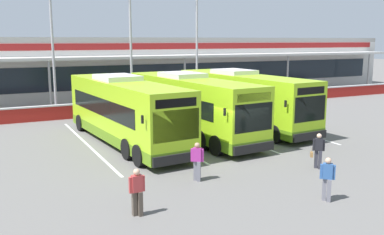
# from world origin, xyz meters

# --- Properties ---
(ground_plane) EXTENTS (200.00, 200.00, 0.00)m
(ground_plane) POSITION_xyz_m (0.00, 0.00, 0.00)
(ground_plane) COLOR #605E5B
(terminal_building) EXTENTS (70.00, 13.00, 6.00)m
(terminal_building) POSITION_xyz_m (-0.00, 26.91, 3.01)
(terminal_building) COLOR silver
(terminal_building) RESTS_ON ground
(red_barrier_wall) EXTENTS (60.00, 0.40, 1.10)m
(red_barrier_wall) POSITION_xyz_m (0.00, 14.50, 0.56)
(red_barrier_wall) COLOR maroon
(red_barrier_wall) RESTS_ON ground
(coach_bus_leftmost) EXTENTS (3.65, 12.30, 3.78)m
(coach_bus_leftmost) POSITION_xyz_m (-4.27, 5.38, 1.79)
(coach_bus_leftmost) COLOR #9ED11E
(coach_bus_leftmost) RESTS_ON ground
(coach_bus_left_centre) EXTENTS (3.65, 12.30, 3.78)m
(coach_bus_left_centre) POSITION_xyz_m (-0.13, 5.43, 1.79)
(coach_bus_left_centre) COLOR #9ED11E
(coach_bus_left_centre) RESTS_ON ground
(coach_bus_centre) EXTENTS (3.65, 12.30, 3.78)m
(coach_bus_centre) POSITION_xyz_m (4.15, 6.24, 1.79)
(coach_bus_centre) COLOR #9ED11E
(coach_bus_centre) RESTS_ON ground
(bay_stripe_far_west) EXTENTS (0.14, 13.00, 0.01)m
(bay_stripe_far_west) POSITION_xyz_m (-6.30, 6.00, 0.00)
(bay_stripe_far_west) COLOR silver
(bay_stripe_far_west) RESTS_ON ground
(bay_stripe_west) EXTENTS (0.14, 13.00, 0.01)m
(bay_stripe_west) POSITION_xyz_m (-2.10, 6.00, 0.00)
(bay_stripe_west) COLOR silver
(bay_stripe_west) RESTS_ON ground
(bay_stripe_mid_west) EXTENTS (0.14, 13.00, 0.01)m
(bay_stripe_mid_west) POSITION_xyz_m (2.10, 6.00, 0.00)
(bay_stripe_mid_west) COLOR silver
(bay_stripe_mid_west) RESTS_ON ground
(bay_stripe_centre) EXTENTS (0.14, 13.00, 0.01)m
(bay_stripe_centre) POSITION_xyz_m (6.30, 6.00, 0.00)
(bay_stripe_centre) COLOR silver
(bay_stripe_centre) RESTS_ON ground
(pedestrian_with_handbag) EXTENTS (0.59, 0.55, 1.62)m
(pedestrian_with_handbag) POSITION_xyz_m (2.03, -3.23, 0.86)
(pedestrian_with_handbag) COLOR #33333D
(pedestrian_with_handbag) RESTS_ON ground
(pedestrian_in_dark_coat) EXTENTS (0.53, 0.30, 1.62)m
(pedestrian_in_dark_coat) POSITION_xyz_m (-7.07, -4.58, 0.87)
(pedestrian_in_dark_coat) COLOR #4C4238
(pedestrian_in_dark_coat) RESTS_ON ground
(pedestrian_child) EXTENTS (0.49, 0.42, 1.62)m
(pedestrian_child) POSITION_xyz_m (-3.65, -2.30, 0.87)
(pedestrian_child) COLOR slate
(pedestrian_child) RESTS_ON ground
(pedestrian_near_bin) EXTENTS (0.46, 0.43, 1.62)m
(pedestrian_near_bin) POSITION_xyz_m (-0.50, -6.40, 0.87)
(pedestrian_near_bin) COLOR slate
(pedestrian_near_bin) RESTS_ON ground
(lamp_post_west) EXTENTS (3.24, 0.28, 11.00)m
(lamp_post_west) POSITION_xyz_m (-6.11, 17.29, 6.29)
(lamp_post_west) COLOR #9E9EA3
(lamp_post_west) RESTS_ON ground
(lamp_post_centre) EXTENTS (3.24, 0.28, 11.00)m
(lamp_post_centre) POSITION_xyz_m (-0.12, 16.28, 6.29)
(lamp_post_centre) COLOR #9E9EA3
(lamp_post_centre) RESTS_ON ground
(lamp_post_east) EXTENTS (3.24, 0.28, 11.00)m
(lamp_post_east) POSITION_xyz_m (6.32, 17.02, 6.29)
(lamp_post_east) COLOR #9E9EA3
(lamp_post_east) RESTS_ON ground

